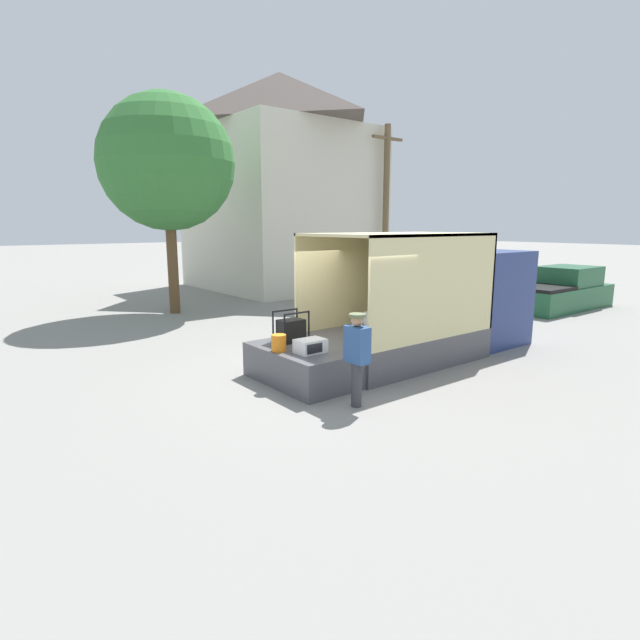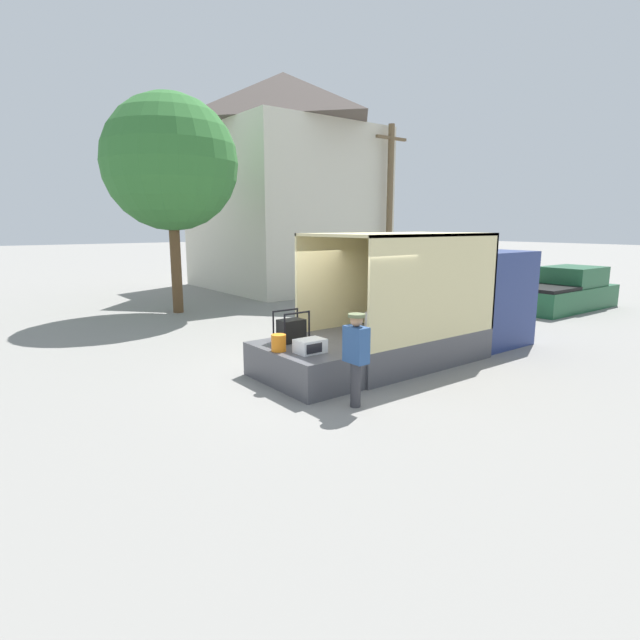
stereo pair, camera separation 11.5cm
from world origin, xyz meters
The scene contains 11 objects.
ground_plane centered at (0.00, 0.00, 0.00)m, with size 160.00×160.00×0.00m, color gray.
box_truck centered at (3.66, 0.00, 1.00)m, with size 5.98×2.39×2.89m.
tailgate_deck centered at (-0.68, 0.00, 0.35)m, with size 1.36×2.27×0.70m, color #4C4C51.
microwave centered at (-0.77, -0.41, 0.83)m, with size 0.55×0.41×0.26m.
portable_generator centered at (-0.53, 0.55, 0.94)m, with size 0.64×0.46×0.65m.
orange_bucket centered at (-1.18, 0.06, 0.86)m, with size 0.28×0.28×0.32m.
worker_person centered at (-0.75, -1.68, 0.98)m, with size 0.29×0.44×1.62m.
pickup_truck_green centered at (12.09, 1.22, 0.62)m, with size 4.85×1.82×1.54m.
house_backdrop centered at (7.67, 13.17, 5.14)m, with size 7.43×8.34×10.08m.
utility_pole centered at (10.53, 8.82, 3.89)m, with size 1.80×0.28×7.46m.
street_tree centered at (0.46, 9.19, 5.10)m, with size 4.51×4.51×7.37m.
Camera 1 is at (-6.26, -7.69, 3.07)m, focal length 28.00 mm.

